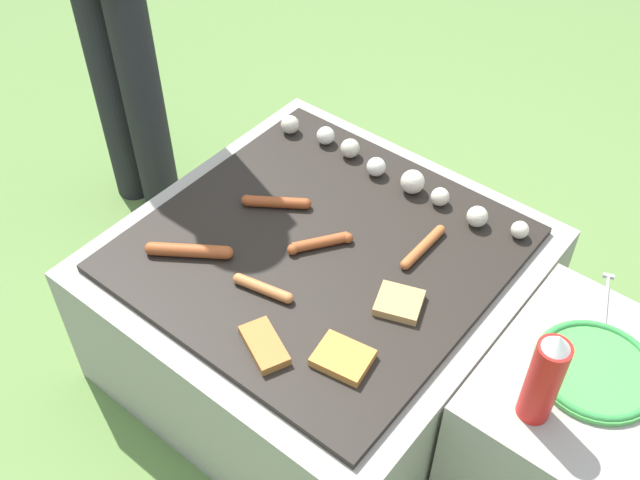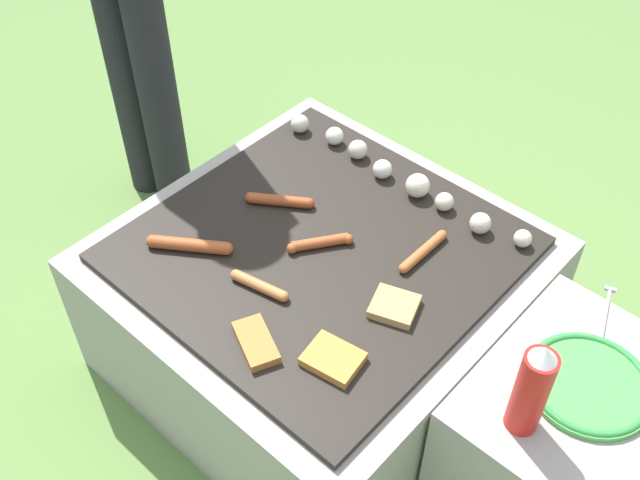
# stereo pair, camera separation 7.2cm
# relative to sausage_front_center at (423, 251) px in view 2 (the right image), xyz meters

# --- Properties ---
(ground_plane) EXTENTS (14.00, 14.00, 0.00)m
(ground_plane) POSITION_rel_sausage_front_center_xyz_m (-0.19, -0.14, -0.42)
(ground_plane) COLOR #608442
(grill) EXTENTS (0.88, 0.88, 0.41)m
(grill) POSITION_rel_sausage_front_center_xyz_m (-0.19, -0.14, -0.22)
(grill) COLOR #9E998E
(grill) RESTS_ON ground_plane
(side_ledge) EXTENTS (0.37, 0.48, 0.41)m
(side_ledge) POSITION_rel_sausage_front_center_xyz_m (0.44, -0.08, -0.22)
(side_ledge) COLOR #9E998E
(side_ledge) RESTS_ON ground_plane
(sausage_front_right) EXTENTS (0.14, 0.05, 0.02)m
(sausage_front_right) POSITION_rel_sausage_front_center_xyz_m (-0.20, -0.32, 0.00)
(sausage_front_right) COLOR #C6753D
(sausage_front_right) RESTS_ON grill
(sausage_back_left) EXTENTS (0.15, 0.11, 0.03)m
(sausage_back_left) POSITION_rel_sausage_front_center_xyz_m (-0.36, -0.10, 0.00)
(sausage_back_left) COLOR #93421E
(sausage_back_left) RESTS_ON grill
(sausage_mid_left) EXTENTS (0.17, 0.13, 0.03)m
(sausage_mid_left) POSITION_rel_sausage_front_center_xyz_m (-0.40, -0.34, 0.00)
(sausage_mid_left) COLOR #A34C23
(sausage_mid_left) RESTS_ON grill
(sausage_back_right) EXTENTS (0.10, 0.13, 0.02)m
(sausage_back_right) POSITION_rel_sausage_front_center_xyz_m (-0.19, -0.14, 0.00)
(sausage_back_right) COLOR #A34C23
(sausage_back_right) RESTS_ON grill
(sausage_front_center) EXTENTS (0.02, 0.17, 0.02)m
(sausage_front_center) POSITION_rel_sausage_front_center_xyz_m (0.00, 0.00, 0.00)
(sausage_front_center) COLOR #B7602D
(sausage_front_center) RESTS_ON grill
(bread_slice_center) EXTENTS (0.12, 0.11, 0.02)m
(bread_slice_center) POSITION_rel_sausage_front_center_xyz_m (0.05, -0.17, -0.00)
(bread_slice_center) COLOR tan
(bread_slice_center) RESTS_ON grill
(bread_slice_left) EXTENTS (0.14, 0.11, 0.02)m
(bread_slice_left) POSITION_rel_sausage_front_center_xyz_m (-0.10, -0.43, -0.00)
(bread_slice_left) COLOR #B27033
(bread_slice_left) RESTS_ON grill
(bread_slice_right) EXTENTS (0.12, 0.10, 0.02)m
(bread_slice_right) POSITION_rel_sausage_front_center_xyz_m (0.04, -0.36, -0.00)
(bread_slice_right) COLOR #D18438
(bread_slice_right) RESTS_ON grill
(mushroom_row) EXTENTS (0.71, 0.07, 0.06)m
(mushroom_row) POSITION_rel_sausage_front_center_xyz_m (-0.20, 0.16, 0.01)
(mushroom_row) COLOR beige
(mushroom_row) RESTS_ON grill
(plate_colorful) EXTENTS (0.24, 0.24, 0.02)m
(plate_colorful) POSITION_rel_sausage_front_center_xyz_m (0.44, -0.07, -0.00)
(plate_colorful) COLOR #4CB24C
(plate_colorful) RESTS_ON side_ledge
(condiment_bottle) EXTENTS (0.06, 0.06, 0.23)m
(condiment_bottle) POSITION_rel_sausage_front_center_xyz_m (0.39, -0.22, 0.10)
(condiment_bottle) COLOR red
(condiment_bottle) RESTS_ON side_ledge
(fork_utensil) EXTENTS (0.09, 0.21, 0.01)m
(fork_utensil) POSITION_rel_sausage_front_center_xyz_m (0.39, 0.10, -0.01)
(fork_utensil) COLOR silver
(fork_utensil) RESTS_ON side_ledge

